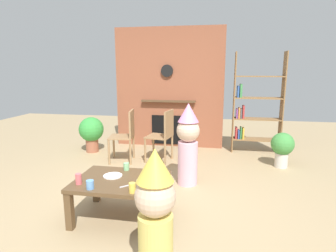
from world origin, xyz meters
TOP-DOWN VIEW (x-y plane):
  - ground_plane at (0.00, 0.00)m, footprint 12.00×12.00m
  - brick_fireplace_feature at (-0.21, 2.60)m, footprint 2.20×0.28m
  - bookshelf at (1.44, 2.40)m, footprint 0.90×0.28m
  - coffee_table at (-0.21, -0.40)m, footprint 0.96×0.71m
  - paper_cup_near_left at (0.00, -0.69)m, footprint 0.06×0.06m
  - paper_cup_near_right at (-0.43, -0.68)m, footprint 0.07×0.07m
  - paper_cup_center at (-0.59, -0.59)m, footprint 0.06×0.06m
  - paper_cup_far_left at (-0.25, -0.12)m, footprint 0.06×0.06m
  - paper_plate_front at (0.07, -0.41)m, footprint 0.22×0.22m
  - paper_plate_rear at (-0.33, -0.33)m, footprint 0.20×0.20m
  - birthday_cake_slice at (0.08, -0.21)m, footprint 0.10×0.10m
  - table_fork at (-0.10, -0.55)m, footprint 0.12×0.12m
  - child_with_cone_hat at (0.36, -1.28)m, footprint 0.29×0.29m
  - child_in_pink at (0.39, 0.62)m, footprint 0.31×0.31m
  - dining_chair_left at (-0.75, 1.41)m, footprint 0.45×0.45m
  - dining_chair_middle at (-0.12, 1.52)m, footprint 0.46×0.46m
  - potted_plant_tall at (1.83, 1.57)m, footprint 0.37×0.37m
  - potted_plant_short at (-1.61, 1.86)m, footprint 0.47×0.47m

SIDE VIEW (x-z plane):
  - ground_plane at x=0.00m, z-range 0.00..0.00m
  - potted_plant_tall at x=1.83m, z-range 0.06..0.63m
  - coffee_table at x=-0.21m, z-range 0.15..0.59m
  - potted_plant_short at x=-1.61m, z-range 0.07..0.75m
  - table_fork at x=-0.10m, z-range 0.44..0.44m
  - paper_plate_front at x=0.07m, z-range 0.44..0.45m
  - paper_plate_rear at x=-0.33m, z-range 0.44..0.45m
  - birthday_cake_slice at x=0.08m, z-range 0.44..0.51m
  - paper_cup_far_left at x=-0.25m, z-range 0.44..0.52m
  - paper_cup_near_right at x=-0.43m, z-range 0.44..0.52m
  - paper_cup_near_left at x=0.00m, z-range 0.44..0.53m
  - paper_cup_center at x=-0.59m, z-range 0.44..0.54m
  - dining_chair_left at x=-0.75m, z-range 0.06..0.96m
  - dining_chair_middle at x=-0.12m, z-range 0.06..0.96m
  - child_with_cone_hat at x=0.36m, z-range 0.03..1.09m
  - child_in_pink at x=0.39m, z-range 0.03..1.17m
  - bookshelf at x=1.44m, z-range -0.09..1.81m
  - brick_fireplace_feature at x=-0.21m, z-range -0.01..2.39m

